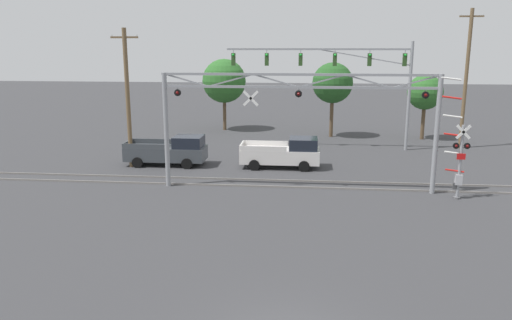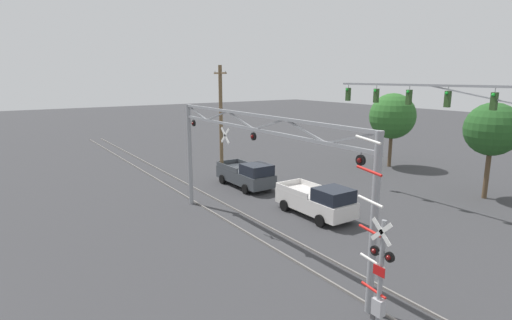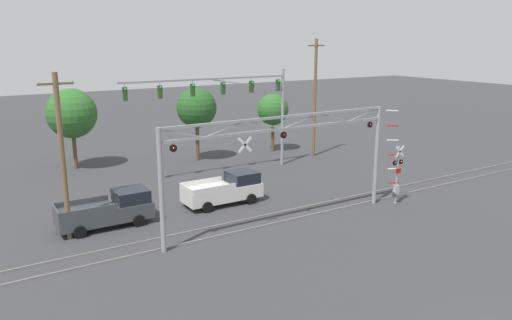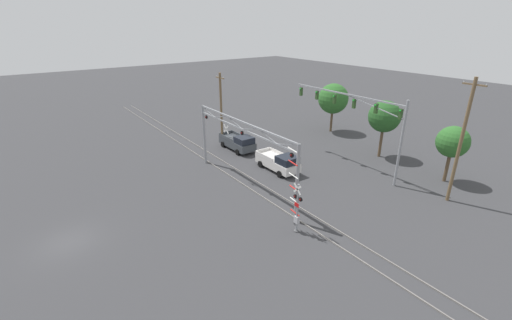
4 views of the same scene
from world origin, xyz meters
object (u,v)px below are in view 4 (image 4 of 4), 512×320
at_px(pickup_truck_lead, 279,162).
at_px(background_tree_far_right_verge, 333,99).
at_px(crossing_signal_mast, 297,206).
at_px(pickup_truck_following, 238,142).
at_px(utility_pole_left, 221,109).
at_px(background_tree_beyond_span, 453,142).
at_px(traffic_signal_span, 365,115).
at_px(crossing_gantry, 242,143).
at_px(background_tree_far_left_verge, 384,117).
at_px(utility_pole_right, 461,141).

xyz_separation_m(pickup_truck_lead, background_tree_far_right_verge, (-6.48, 14.91, 3.74)).
bearing_deg(crossing_signal_mast, background_tree_far_right_verge, 127.09).
height_order(pickup_truck_following, utility_pole_left, utility_pole_left).
relative_size(crossing_signal_mast, background_tree_beyond_span, 1.15).
xyz_separation_m(crossing_signal_mast, background_tree_far_right_verge, (-15.91, 21.04, 2.57)).
distance_m(pickup_truck_following, background_tree_far_right_verge, 15.48).
height_order(pickup_truck_lead, background_tree_beyond_span, background_tree_beyond_span).
bearing_deg(traffic_signal_span, crossing_gantry, -108.34).
bearing_deg(crossing_gantry, pickup_truck_following, 149.28).
bearing_deg(crossing_gantry, background_tree_far_left_verge, 81.18).
bearing_deg(background_tree_beyond_span, crossing_signal_mast, -96.76).
distance_m(utility_pole_right, background_tree_far_right_verge, 21.35).
height_order(traffic_signal_span, pickup_truck_following, traffic_signal_span).
bearing_deg(background_tree_far_left_verge, pickup_truck_following, -133.20).
xyz_separation_m(crossing_gantry, utility_pole_right, (12.76, 13.29, 1.03)).
distance_m(crossing_signal_mast, pickup_truck_following, 18.31).
relative_size(traffic_signal_span, background_tree_far_right_verge, 2.09).
bearing_deg(utility_pole_right, crossing_gantry, -133.85).
bearing_deg(background_tree_far_right_verge, utility_pole_left, -103.57).
distance_m(crossing_gantry, utility_pole_left, 12.07).
xyz_separation_m(pickup_truck_following, utility_pole_right, (21.52, 8.08, 4.56)).
height_order(utility_pole_right, background_tree_far_right_verge, utility_pole_right).
xyz_separation_m(crossing_signal_mast, background_tree_far_left_verge, (-5.78, 18.28, 2.64)).
distance_m(pickup_truck_following, utility_pole_left, 4.55).
distance_m(crossing_signal_mast, background_tree_far_left_verge, 19.36).
xyz_separation_m(traffic_signal_span, pickup_truck_lead, (-4.94, -6.77, -5.13)).
bearing_deg(traffic_signal_span, pickup_truck_following, -151.84).
bearing_deg(background_tree_beyond_span, pickup_truck_lead, -134.58).
relative_size(utility_pole_left, background_tree_far_right_verge, 1.34).
bearing_deg(pickup_truck_lead, background_tree_far_right_verge, 113.48).
relative_size(utility_pole_left, utility_pole_right, 0.85).
relative_size(utility_pole_right, background_tree_beyond_span, 1.92).
height_order(traffic_signal_span, utility_pole_left, utility_pole_left).
xyz_separation_m(traffic_signal_span, utility_pole_left, (-15.22, -7.62, -1.40)).
distance_m(traffic_signal_span, utility_pole_left, 17.08).
relative_size(crossing_gantry, background_tree_far_right_verge, 2.23).
bearing_deg(crossing_signal_mast, background_tree_beyond_span, 83.24).
distance_m(crossing_gantry, pickup_truck_lead, 6.40).
bearing_deg(utility_pole_right, traffic_signal_span, -171.82).
bearing_deg(background_tree_far_left_verge, crossing_gantry, -98.82).
xyz_separation_m(crossing_gantry, pickup_truck_following, (-8.76, 5.20, -3.53)).
relative_size(crossing_signal_mast, background_tree_far_left_verge, 0.98).
xyz_separation_m(crossing_gantry, background_tree_far_right_verge, (-7.43, 20.16, 0.21)).
relative_size(utility_pole_left, background_tree_far_left_verge, 1.38).
relative_size(crossing_gantry, background_tree_beyond_span, 2.70).
xyz_separation_m(pickup_truck_lead, background_tree_far_left_verge, (3.66, 12.15, 3.81)).
bearing_deg(traffic_signal_span, pickup_truck_lead, -126.14).
bearing_deg(traffic_signal_span, background_tree_far_right_verge, 144.52).
distance_m(crossing_gantry, background_tree_far_left_verge, 17.61).
bearing_deg(utility_pole_right, background_tree_far_left_verge, 157.76).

